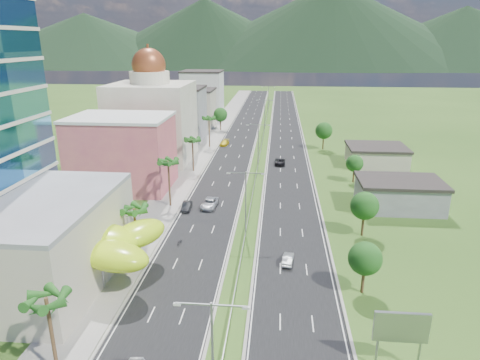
# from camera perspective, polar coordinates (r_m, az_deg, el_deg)

# --- Properties ---
(ground) EXTENTS (500.00, 500.00, 0.00)m
(ground) POSITION_cam_1_polar(r_m,az_deg,el_deg) (61.65, 0.01, -11.48)
(ground) COLOR #2D5119
(ground) RESTS_ON ground
(road_left) EXTENTS (11.00, 260.00, 0.04)m
(road_left) POSITION_cam_1_polar(r_m,az_deg,el_deg) (147.08, 0.26, 6.21)
(road_left) COLOR black
(road_left) RESTS_ON ground
(road_right) EXTENTS (11.00, 260.00, 0.04)m
(road_right) POSITION_cam_1_polar(r_m,az_deg,el_deg) (146.59, 6.14, 6.06)
(road_right) COLOR black
(road_right) RESTS_ON ground
(sidewalk_left) EXTENTS (7.00, 260.00, 0.12)m
(sidewalk_left) POSITION_cam_1_polar(r_m,az_deg,el_deg) (148.17, -3.43, 6.28)
(sidewalk_left) COLOR gray
(sidewalk_left) RESTS_ON ground
(median_guardrail) EXTENTS (0.10, 216.06, 0.76)m
(median_guardrail) POSITION_cam_1_polar(r_m,az_deg,el_deg) (128.95, 2.90, 4.74)
(median_guardrail) COLOR gray
(median_guardrail) RESTS_ON ground
(streetlight_median_a) EXTENTS (6.04, 0.25, 11.00)m
(streetlight_median_a) POSITION_cam_1_polar(r_m,az_deg,el_deg) (37.30, -3.71, -21.42)
(streetlight_median_a) COLOR gray
(streetlight_median_a) RESTS_ON ground
(streetlight_median_b) EXTENTS (6.04, 0.25, 11.00)m
(streetlight_median_b) POSITION_cam_1_polar(r_m,az_deg,el_deg) (67.83, 0.77, -2.33)
(streetlight_median_b) COLOR gray
(streetlight_median_b) RESTS_ON ground
(streetlight_median_c) EXTENTS (6.04, 0.25, 11.00)m
(streetlight_median_c) POSITION_cam_1_polar(r_m,az_deg,el_deg) (106.16, 2.45, 5.22)
(streetlight_median_c) COLOR gray
(streetlight_median_c) RESTS_ON ground
(streetlight_median_d) EXTENTS (6.04, 0.25, 11.00)m
(streetlight_median_d) POSITION_cam_1_polar(r_m,az_deg,el_deg) (150.32, 3.31, 9.05)
(streetlight_median_d) COLOR gray
(streetlight_median_d) RESTS_ON ground
(streetlight_median_e) EXTENTS (6.04, 0.25, 11.00)m
(streetlight_median_e) POSITION_cam_1_polar(r_m,az_deg,el_deg) (194.87, 3.79, 11.13)
(streetlight_median_e) COLOR gray
(streetlight_median_e) RESTS_ON ground
(lime_canopy) EXTENTS (18.00, 15.00, 7.40)m
(lime_canopy) POSITION_cam_1_polar(r_m,az_deg,el_deg) (60.85, -19.65, -7.76)
(lime_canopy) COLOR #BBE916
(lime_canopy) RESTS_ON ground
(pink_shophouse) EXTENTS (20.00, 15.00, 15.00)m
(pink_shophouse) POSITION_cam_1_polar(r_m,az_deg,el_deg) (94.30, -15.40, 3.39)
(pink_shophouse) COLOR #C04F64
(pink_shophouse) RESTS_ON ground
(domed_building) EXTENTS (20.00, 20.00, 28.70)m
(domed_building) POSITION_cam_1_polar(r_m,az_deg,el_deg) (114.83, -11.63, 8.20)
(domed_building) COLOR #BFBA9E
(domed_building) RESTS_ON ground
(midrise_grey) EXTENTS (16.00, 15.00, 16.00)m
(midrise_grey) POSITION_cam_1_polar(r_m,az_deg,el_deg) (138.94, -8.23, 8.66)
(midrise_grey) COLOR gray
(midrise_grey) RESTS_ON ground
(midrise_beige) EXTENTS (16.00, 15.00, 13.00)m
(midrise_beige) POSITION_cam_1_polar(r_m,az_deg,el_deg) (160.39, -6.42, 9.45)
(midrise_beige) COLOR #BEB19D
(midrise_beige) RESTS_ON ground
(midrise_white) EXTENTS (16.00, 15.00, 18.00)m
(midrise_white) POSITION_cam_1_polar(r_m,az_deg,el_deg) (182.45, -5.01, 11.33)
(midrise_white) COLOR silver
(midrise_white) RESTS_ON ground
(billboard) EXTENTS (5.20, 0.35, 6.20)m
(billboard) POSITION_cam_1_polar(r_m,az_deg,el_deg) (45.59, 20.69, -18.07)
(billboard) COLOR gray
(billboard) RESTS_ON ground
(shed_near) EXTENTS (15.00, 10.00, 5.00)m
(shed_near) POSITION_cam_1_polar(r_m,az_deg,el_deg) (86.38, 20.44, -1.94)
(shed_near) COLOR gray
(shed_near) RESTS_ON ground
(shed_far) EXTENTS (14.00, 12.00, 4.40)m
(shed_far) POSITION_cam_1_polar(r_m,az_deg,el_deg) (114.79, 17.70, 3.02)
(shed_far) COLOR #BEB19D
(shed_far) RESTS_ON ground
(palm_tree_a) EXTENTS (3.60, 3.60, 9.10)m
(palm_tree_a) POSITION_cam_1_polar(r_m,az_deg,el_deg) (43.61, -24.38, -14.68)
(palm_tree_a) COLOR #47301C
(palm_tree_a) RESTS_ON ground
(palm_tree_b) EXTENTS (3.60, 3.60, 8.10)m
(palm_tree_b) POSITION_cam_1_polar(r_m,az_deg,el_deg) (63.46, -13.94, -4.07)
(palm_tree_b) COLOR #47301C
(palm_tree_b) RESTS_ON ground
(palm_tree_c) EXTENTS (3.60, 3.60, 9.60)m
(palm_tree_c) POSITION_cam_1_polar(r_m,az_deg,el_deg) (81.09, -9.55, 2.17)
(palm_tree_c) COLOR #47301C
(palm_tree_c) RESTS_ON ground
(palm_tree_d) EXTENTS (3.60, 3.60, 8.60)m
(palm_tree_d) POSITION_cam_1_polar(r_m,az_deg,el_deg) (103.03, -6.36, 5.18)
(palm_tree_d) COLOR #47301C
(palm_tree_d) RESTS_ON ground
(palm_tree_e) EXTENTS (3.60, 3.60, 9.40)m
(palm_tree_e) POSITION_cam_1_polar(r_m,az_deg,el_deg) (126.97, -4.16, 8.05)
(palm_tree_e) COLOR #47301C
(palm_tree_e) RESTS_ON ground
(leafy_tree_lfar) EXTENTS (4.90, 4.90, 8.05)m
(leafy_tree_lfar) POSITION_cam_1_polar(r_m,az_deg,el_deg) (151.80, -2.62, 8.70)
(leafy_tree_lfar) COLOR #47301C
(leafy_tree_lfar) RESTS_ON ground
(leafy_tree_ra) EXTENTS (4.20, 4.20, 6.90)m
(leafy_tree_ra) POSITION_cam_1_polar(r_m,az_deg,el_deg) (55.90, 16.34, -10.03)
(leafy_tree_ra) COLOR #47301C
(leafy_tree_ra) RESTS_ON ground
(leafy_tree_rb) EXTENTS (4.55, 4.55, 7.47)m
(leafy_tree_rb) POSITION_cam_1_polar(r_m,az_deg,el_deg) (71.51, 16.28, -3.34)
(leafy_tree_rb) COLOR #47301C
(leafy_tree_rb) RESTS_ON ground
(leafy_tree_rc) EXTENTS (3.85, 3.85, 6.33)m
(leafy_tree_rc) POSITION_cam_1_polar(r_m,az_deg,el_deg) (98.45, 15.04, 2.14)
(leafy_tree_rc) COLOR #47301C
(leafy_tree_rc) RESTS_ON ground
(leafy_tree_rd) EXTENTS (4.90, 4.90, 8.05)m
(leafy_tree_rd) POSITION_cam_1_polar(r_m,az_deg,el_deg) (126.54, 11.12, 6.47)
(leafy_tree_rd) COLOR #47301C
(leafy_tree_rd) RESTS_ON ground
(mountain_ridge) EXTENTS (860.00, 140.00, 90.00)m
(mountain_ridge) POSITION_cam_1_polar(r_m,az_deg,el_deg) (507.29, 11.78, 14.35)
(mountain_ridge) COLOR black
(mountain_ridge) RESTS_ON ground
(car_dark_left) EXTENTS (1.66, 4.43, 1.44)m
(car_dark_left) POSITION_cam_1_polar(r_m,az_deg,el_deg) (81.24, -7.12, -3.45)
(car_dark_left) COLOR black
(car_dark_left) RESTS_ON road_left
(car_silver_mid_left) EXTENTS (3.14, 6.00, 1.61)m
(car_silver_mid_left) POSITION_cam_1_polar(r_m,az_deg,el_deg) (81.92, -4.07, -3.10)
(car_silver_mid_left) COLOR #AAABB2
(car_silver_mid_left) RESTS_ON road_left
(car_yellow_far_left) EXTENTS (2.64, 5.26, 1.47)m
(car_yellow_far_left) POSITION_cam_1_polar(r_m,az_deg,el_deg) (130.42, -2.08, 4.98)
(car_yellow_far_left) COLOR yellow
(car_yellow_far_left) RESTS_ON road_left
(car_silver_right) EXTENTS (1.88, 4.13, 1.31)m
(car_silver_right) POSITION_cam_1_polar(r_m,az_deg,el_deg) (62.55, 6.41, -10.41)
(car_silver_right) COLOR #A3A6AB
(car_silver_right) RESTS_ON road_right
(car_dark_far_right) EXTENTS (2.70, 5.58, 1.53)m
(car_dark_far_right) POSITION_cam_1_polar(r_m,az_deg,el_deg) (110.53, 5.36, 2.50)
(car_dark_far_right) COLOR black
(car_dark_far_right) RESTS_ON road_right
(motorcycle) EXTENTS (0.76, 1.85, 1.15)m
(motorcycle) POSITION_cam_1_polar(r_m,az_deg,el_deg) (68.02, -8.07, -8.09)
(motorcycle) COLOR black
(motorcycle) RESTS_ON road_left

